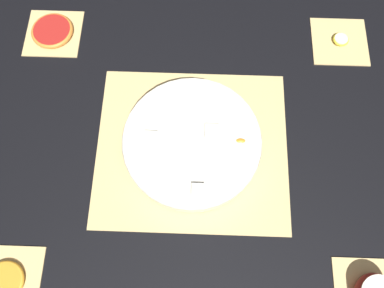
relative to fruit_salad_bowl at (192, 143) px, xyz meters
The scene contains 9 objects.
ground_plane 0.04m from the fruit_salad_bowl, 65.22° to the left, with size 6.00×6.00×0.00m, color black.
bamboo_mat_center 0.03m from the fruit_salad_bowl, 65.22° to the left, with size 0.42×0.38×0.01m.
coaster_mat_near_left 0.46m from the fruit_salad_bowl, 140.71° to the right, with size 0.14×0.14×0.01m.
coaster_mat_far_left 0.46m from the fruit_salad_bowl, 140.66° to the left, with size 0.14×0.14×0.01m.
coaster_mat_far_right 0.46m from the fruit_salad_bowl, 39.32° to the left, with size 0.14×0.14×0.01m.
fruit_salad_bowl is the anchor object (origin of this frame).
orange_slice_whole 0.46m from the fruit_salad_bowl, 140.71° to the right, with size 0.08×0.08×0.01m.
banana_coin_single 0.46m from the fruit_salad_bowl, 39.32° to the left, with size 0.04×0.04×0.01m.
grapefruit_slice 0.46m from the fruit_salad_bowl, 140.66° to the left, with size 0.10×0.10×0.01m.
Camera 1 is at (0.01, -0.28, 0.79)m, focal length 35.00 mm.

